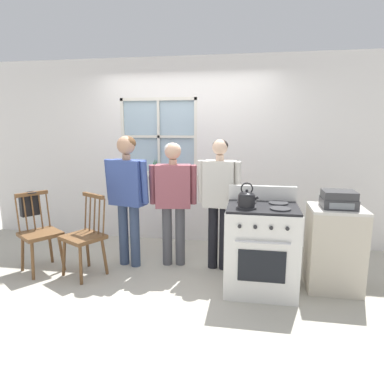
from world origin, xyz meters
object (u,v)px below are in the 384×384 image
object	(u,v)px
person_teen_center	(173,192)
handbag	(30,205)
chair_near_wall	(85,237)
side_counter	(334,248)
stereo	(339,200)
stove	(261,247)
potted_plant	(155,170)
kettle	(247,198)
person_elderly_left	(127,187)
person_adult_right	(219,194)
chair_by_window	(40,234)

from	to	relation	value
person_teen_center	handbag	size ratio (longest dim) A/B	5.01
person_teen_center	handbag	distance (m)	1.77
person_teen_center	chair_near_wall	bearing A→B (deg)	-162.84
side_counter	stereo	distance (m)	0.54
stove	potted_plant	distance (m)	2.16
chair_near_wall	side_counter	bearing A→B (deg)	32.15
kettle	stereo	xyz separation A→B (m)	(0.94, 0.28, -0.04)
side_counter	chair_near_wall	bearing A→B (deg)	-177.11
potted_plant	side_counter	bearing A→B (deg)	-27.73
person_elderly_left	person_adult_right	world-z (taller)	person_elderly_left
potted_plant	kettle	bearing A→B (deg)	-47.73
potted_plant	handbag	xyz separation A→B (m)	(-1.26, -1.20, -0.31)
chair_by_window	potted_plant	xyz separation A→B (m)	(1.07, 1.34, 0.63)
chair_by_window	handbag	world-z (taller)	same
person_teen_center	handbag	world-z (taller)	person_teen_center
person_teen_center	potted_plant	distance (m)	1.02
chair_by_window	kettle	bearing A→B (deg)	-58.77
stove	stereo	size ratio (longest dim) A/B	3.19
person_teen_center	person_adult_right	xyz separation A→B (m)	(0.57, -0.02, 0.01)
handbag	stereo	bearing A→B (deg)	-0.55
chair_near_wall	side_counter	xyz separation A→B (m)	(2.79, 0.14, -0.01)
person_adult_right	side_counter	xyz separation A→B (m)	(1.27, -0.31, -0.49)
side_counter	handbag	bearing A→B (deg)	179.79
chair_by_window	person_teen_center	size ratio (longest dim) A/B	0.62
stove	kettle	world-z (taller)	kettle
person_adult_right	stove	size ratio (longest dim) A/B	1.46
chair_by_window	person_adult_right	xyz separation A→B (m)	(2.11, 0.43, 0.48)
chair_by_window	person_elderly_left	distance (m)	1.19
kettle	person_adult_right	bearing A→B (deg)	118.55
person_teen_center	stereo	size ratio (longest dim) A/B	4.52
person_adult_right	potted_plant	distance (m)	1.39
kettle	potted_plant	xyz separation A→B (m)	(-1.38, 1.51, 0.07)
chair_near_wall	person_elderly_left	size ratio (longest dim) A/B	0.59
chair_near_wall	person_adult_right	world-z (taller)	person_adult_right
stove	potted_plant	size ratio (longest dim) A/B	4.58
stove	person_elderly_left	bearing A→B (deg)	166.56
stereo	chair_near_wall	bearing A→B (deg)	-177.54
chair_by_window	person_teen_center	xyz separation A→B (m)	(1.54, 0.46, 0.47)
chair_by_window	potted_plant	bearing A→B (deg)	-3.22
person_adult_right	stereo	xyz separation A→B (m)	(1.27, -0.33, 0.05)
person_teen_center	person_adult_right	size ratio (longest dim) A/B	0.97
stove	stereo	world-z (taller)	stove
chair_by_window	kettle	world-z (taller)	kettle
person_elderly_left	kettle	size ratio (longest dim) A/B	6.55
person_adult_right	handbag	size ratio (longest dim) A/B	5.15
side_counter	stereo	xyz separation A→B (m)	(0.00, -0.02, 0.54)
potted_plant	person_elderly_left	bearing A→B (deg)	-93.81
person_teen_center	stove	world-z (taller)	person_teen_center
stove	stereo	xyz separation A→B (m)	(0.77, 0.14, 0.51)
chair_near_wall	handbag	distance (m)	0.86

